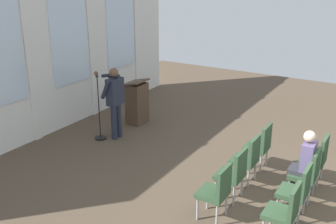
# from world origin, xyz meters

# --- Properties ---
(ground_plane) EXTENTS (16.98, 16.98, 0.00)m
(ground_plane) POSITION_xyz_m (0.00, 0.00, 0.00)
(ground_plane) COLOR brown
(rear_partition) EXTENTS (10.17, 0.14, 4.17)m
(rear_partition) POSITION_xyz_m (0.04, 6.52, 2.11)
(rear_partition) COLOR silver
(rear_partition) RESTS_ON ground
(speaker) EXTENTS (0.51, 0.69, 1.70)m
(speaker) POSITION_xyz_m (0.77, 4.94, 0.99)
(speaker) COLOR #232838
(speaker) RESTS_ON ground
(mic_stand) EXTENTS (0.28, 0.28, 1.55)m
(mic_stand) POSITION_xyz_m (0.52, 5.22, 0.34)
(mic_stand) COLOR black
(mic_stand) RESTS_ON ground
(lectern) EXTENTS (0.60, 0.48, 1.16)m
(lectern) POSITION_xyz_m (1.84, 5.09, 0.55)
(lectern) COLOR #4C3828
(lectern) RESTS_ON ground
(chair_r0_c0) EXTENTS (0.46, 0.44, 0.94)m
(chair_r0_c0) POSITION_xyz_m (-1.02, 1.51, 0.53)
(chair_r0_c0) COLOR #99999E
(chair_r0_c0) RESTS_ON ground
(chair_r0_c1) EXTENTS (0.46, 0.44, 0.94)m
(chair_r0_c1) POSITION_xyz_m (-0.34, 1.51, 0.53)
(chair_r0_c1) COLOR #99999E
(chair_r0_c1) RESTS_ON ground
(chair_r0_c2) EXTENTS (0.46, 0.44, 0.94)m
(chair_r0_c2) POSITION_xyz_m (0.34, 1.51, 0.53)
(chair_r0_c2) COLOR #99999E
(chair_r0_c2) RESTS_ON ground
(chair_r0_c3) EXTENTS (0.46, 0.44, 0.94)m
(chair_r0_c3) POSITION_xyz_m (1.02, 1.51, 0.53)
(chair_r0_c3) COLOR #99999E
(chair_r0_c3) RESTS_ON ground
(chair_r1_c0) EXTENTS (0.46, 0.44, 0.94)m
(chair_r1_c0) POSITION_xyz_m (-1.02, 0.43, 0.53)
(chair_r1_c0) COLOR #99999E
(chair_r1_c0) RESTS_ON ground
(chair_r1_c1) EXTENTS (0.46, 0.44, 0.94)m
(chair_r1_c1) POSITION_xyz_m (-0.34, 0.43, 0.53)
(chair_r1_c1) COLOR #99999E
(chair_r1_c1) RESTS_ON ground
(chair_r1_c2) EXTENTS (0.46, 0.44, 0.94)m
(chair_r1_c2) POSITION_xyz_m (0.34, 0.43, 0.53)
(chair_r1_c2) COLOR #99999E
(chair_r1_c2) RESTS_ON ground
(audience_r1_c2) EXTENTS (0.36, 0.39, 1.28)m
(audience_r1_c2) POSITION_xyz_m (0.34, 0.51, 0.71)
(audience_r1_c2) COLOR #2D2D33
(audience_r1_c2) RESTS_ON ground
(chair_r1_c3) EXTENTS (0.46, 0.44, 0.94)m
(chair_r1_c3) POSITION_xyz_m (1.02, 0.43, 0.53)
(chair_r1_c3) COLOR #99999E
(chair_r1_c3) RESTS_ON ground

